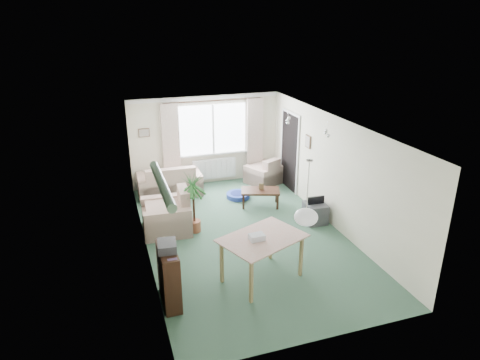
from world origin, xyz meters
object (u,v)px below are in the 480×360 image
object	(u,v)px
coffee_table	(260,198)
bookshelf	(169,276)
houseplant	(194,203)
armchair_left	(166,210)
tv_cube	(315,213)
armchair_corner	(264,170)
sofa	(170,179)
dining_table	(262,259)
pet_bed	(238,195)

from	to	relation	value
coffee_table	bookshelf	xyz separation A→B (m)	(-2.69, -3.04, 0.28)
houseplant	coffee_table	bearing A→B (deg)	23.92
armchair_left	tv_cube	size ratio (longest dim) A/B	2.09
bookshelf	tv_cube	bearing A→B (deg)	26.87
armchair_corner	tv_cube	xyz separation A→B (m)	(0.22, -2.60, -0.14)
sofa	dining_table	bearing A→B (deg)	103.01
sofa	armchair_corner	bearing A→B (deg)	-179.20
coffee_table	tv_cube	xyz separation A→B (m)	(0.85, -1.21, 0.02)
houseplant	dining_table	xyz separation A→B (m)	(0.73, -2.10, -0.26)
armchair_corner	coffee_table	xyz separation A→B (m)	(-0.62, -1.39, -0.16)
houseplant	bookshelf	bearing A→B (deg)	-111.82
pet_bed	houseplant	bearing A→B (deg)	-135.15
sofa	pet_bed	world-z (taller)	sofa
tv_cube	armchair_left	bearing A→B (deg)	171.67
tv_cube	bookshelf	bearing A→B (deg)	-149.46
bookshelf	houseplant	xyz separation A→B (m)	(0.90, 2.24, 0.18)
coffee_table	houseplant	xyz separation A→B (m)	(-1.80, -0.80, 0.46)
armchair_corner	dining_table	world-z (taller)	dining_table
coffee_table	armchair_left	bearing A→B (deg)	-166.67
tv_cube	armchair_corner	bearing A→B (deg)	98.17
armchair_left	coffee_table	world-z (taller)	armchair_left
sofa	coffee_table	distance (m)	2.42
armchair_left	dining_table	xyz separation A→B (m)	(1.29, -2.34, -0.06)
armchair_corner	armchair_left	world-z (taller)	armchair_left
sofa	coffee_table	size ratio (longest dim) A/B	1.75
armchair_corner	houseplant	world-z (taller)	houseplant
bookshelf	houseplant	world-z (taller)	houseplant
bookshelf	tv_cube	xyz separation A→B (m)	(3.54, 1.83, -0.26)
armchair_left	houseplant	distance (m)	0.64
dining_table	armchair_left	bearing A→B (deg)	118.85
houseplant	pet_bed	world-z (taller)	houseplant
coffee_table	pet_bed	bearing A→B (deg)	119.61
armchair_corner	bookshelf	xyz separation A→B (m)	(-3.32, -4.43, 0.11)
armchair_corner	houseplant	size ratio (longest dim) A/B	0.62
armchair_left	pet_bed	size ratio (longest dim) A/B	1.76
sofa	dining_table	world-z (taller)	sofa
coffee_table	houseplant	world-z (taller)	houseplant
armchair_corner	dining_table	size ratio (longest dim) A/B	0.64
sofa	armchair_left	distance (m)	2.01
sofa	armchair_corner	distance (m)	2.58
armchair_left	bookshelf	xyz separation A→B (m)	(-0.34, -2.48, 0.02)
pet_bed	bookshelf	bearing A→B (deg)	-122.44
sofa	armchair_left	world-z (taller)	armchair_left
armchair_corner	houseplant	bearing A→B (deg)	17.02
armchair_corner	tv_cube	bearing A→B (deg)	69.86
armchair_corner	bookshelf	bearing A→B (deg)	28.09
bookshelf	dining_table	xyz separation A→B (m)	(1.63, 0.14, -0.08)
coffee_table	houseplant	size ratio (longest dim) A/B	0.69
houseplant	pet_bed	xyz separation A→B (m)	(1.44, 1.43, -0.60)
armchair_corner	houseplant	distance (m)	3.27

